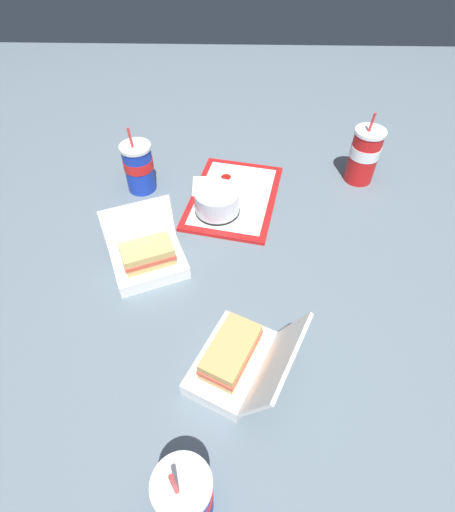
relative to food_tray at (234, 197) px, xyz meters
The scene contains 11 objects.
ground_plane 0.30m from the food_tray, ahead, with size 3.20×3.20×0.00m, color slate.
food_tray is the anchor object (origin of this frame).
cake_container 0.10m from the food_tray, 32.54° to the right, with size 0.14×0.14×0.07m.
ketchup_cup 0.07m from the food_tray, 157.52° to the right, with size 0.04×0.04×0.02m.
napkin_stack 0.09m from the food_tray, 117.03° to the right, with size 0.10×0.10×0.00m, color white.
plastic_fork 0.09m from the food_tray, 96.37° to the left, with size 0.11×0.01×0.01m, color white.
clamshell_sandwich_back 0.37m from the food_tray, 36.12° to the right, with size 0.21×0.23×0.16m.
clamshell_sandwich_left 0.58m from the food_tray, ahead, with size 0.27×0.27×0.16m.
soda_cup_front 0.31m from the food_tray, 99.01° to the right, with size 0.10×0.10×0.22m.
soda_cup_center 0.85m from the food_tray, ahead, with size 0.10×0.10×0.20m.
soda_cup_left 0.44m from the food_tray, 105.39° to the left, with size 0.10×0.10×0.24m.
Camera 1 is at (0.69, -0.03, 0.81)m, focal length 28.00 mm.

